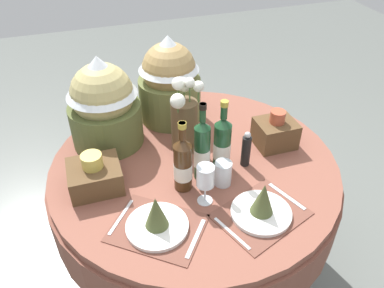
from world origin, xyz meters
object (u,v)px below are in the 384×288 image
Objects in this scene: wine_bottle_right at (222,143)px; tumbler_near_left at (223,173)px; gift_tub_back_left at (103,100)px; woven_basket_side_left at (95,175)px; place_setting_left at (157,220)px; place_setting_right at (262,206)px; woven_basket_side_right at (275,132)px; flower_vase at (184,119)px; wine_bottle_centre at (183,164)px; wine_glass_left at (205,177)px; dining_table at (194,187)px; pepper_mill at (246,150)px; gift_tub_back_centre at (169,77)px; wine_bottle_left at (202,150)px.

wine_bottle_right is 0.13m from tumbler_near_left.
gift_tub_back_left is 0.37m from woven_basket_side_left.
place_setting_right is at bearing -8.36° from place_setting_left.
woven_basket_side_right is (0.67, 0.34, 0.02)m from place_setting_left.
flower_vase is at bearing 107.74° from place_setting_right.
wine_bottle_centre reaches higher than wine_glass_left.
wine_bottle_centre is 1.75× the size of woven_basket_side_right.
wine_glass_left is 0.15m from tumbler_near_left.
place_setting_right is (0.15, -0.39, 0.21)m from dining_table.
pepper_mill reaches higher than tumbler_near_left.
dining_table is 0.47m from place_setting_right.
gift_tub_back_centre is (0.01, 0.29, 0.07)m from flower_vase.
wine_bottle_right is at bearing -77.30° from gift_tub_back_centre.
wine_bottle_left is 2.08× the size of pepper_mill.
wine_bottle_right is 0.76× the size of gift_tub_back_left.
pepper_mill is (0.22, -0.09, 0.24)m from dining_table.
wine_glass_left is 0.47m from woven_basket_side_left.
gift_tub_back_centre reaches higher than pepper_mill.
wine_bottle_left is at bearing 75.36° from wine_glass_left.
tumbler_near_left is (0.33, 0.16, 0.01)m from place_setting_left.
tumbler_near_left is at bearing -82.95° from gift_tub_back_centre.
wine_glass_left is at bearing -61.27° from wine_bottle_centre.
dining_table is 3.62× the size of wine_bottle_left.
wine_glass_left is (-0.02, -0.36, -0.04)m from flower_vase.
place_setting_right is 0.83m from gift_tub_back_centre.
place_setting_right is 0.34m from wine_bottle_left.
wine_bottle_centre is 0.38m from woven_basket_side_left.
gift_tub_back_left is at bearing 131.80° from wine_bottle_left.
wine_bottle_centre reaches higher than woven_basket_side_left.
wine_bottle_centre is at bearing -124.06° from dining_table.
woven_basket_side_right is (0.31, 0.08, -0.06)m from wine_bottle_right.
wine_bottle_left is 0.11m from wine_bottle_right.
place_setting_left is 1.24× the size of wine_bottle_right.
flower_vase is 3.36× the size of tumbler_near_left.
gift_tub_back_centre reaches higher than woven_basket_side_right.
wine_bottle_centre is at bearing -157.70° from wine_bottle_left.
dining_table is at bearing -39.58° from gift_tub_back_left.
gift_tub_back_left reaches higher than flower_vase.
gift_tub_back_left reaches higher than dining_table.
gift_tub_back_centre reaches higher than dining_table.
woven_basket_side_right reaches higher than pepper_mill.
wine_bottle_left is at bearing -89.24° from dining_table.
gift_tub_back_centre reaches higher than wine_bottle_left.
gift_tub_back_centre is at bearing 86.78° from wine_glass_left.
wine_bottle_centre is at bearing 118.73° from wine_glass_left.
place_setting_right is 1.24× the size of wine_bottle_centre.
gift_tub_back_left is (-0.33, 0.18, 0.06)m from flower_vase.
flower_vase is 2.12× the size of pepper_mill.
wine_glass_left reaches higher than tumbler_near_left.
pepper_mill is at bearing 33.17° from wine_glass_left.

